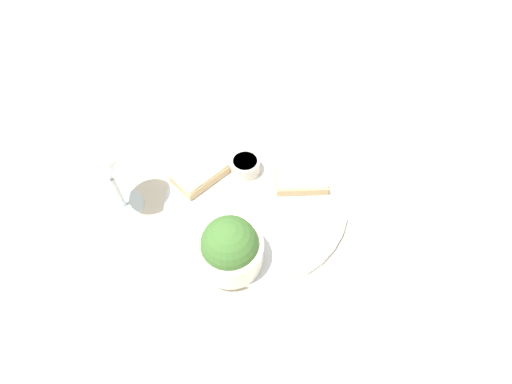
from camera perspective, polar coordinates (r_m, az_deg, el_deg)
The scene contains 9 objects.
ground_plane at distance 0.73m, azimuth -0.00°, elevation -1.55°, with size 4.00×4.00×0.00m, color beige.
dinner_plate at distance 0.73m, azimuth -0.00°, elevation -1.24°, with size 0.33×0.33×0.01m.
salad_bowl at distance 0.63m, azimuth -3.75°, elevation -7.93°, with size 0.11×0.11×0.10m.
sauce_ramekin at distance 0.75m, azimuth -1.55°, elevation 3.86°, with size 0.06×0.06×0.03m.
cheese_toast_near at distance 0.74m, azimuth 6.47°, elevation 2.06°, with size 0.11×0.11×0.03m.
cheese_toast_far at distance 0.75m, azimuth -8.03°, elevation 2.70°, with size 0.10×0.07×0.03m.
wine_glass at distance 0.69m, azimuth -20.64°, elevation 3.38°, with size 0.08×0.08×0.16m.
napkin at distance 0.79m, azimuth 20.66°, elevation -0.98°, with size 0.17×0.17×0.01m.
fork at distance 0.68m, azimuth -18.56°, elevation -14.90°, with size 0.18×0.06×0.01m.
Camera 1 is at (-0.27, -0.31, 0.61)m, focal length 28.00 mm.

